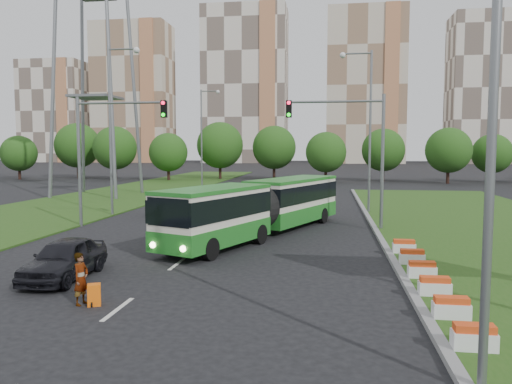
% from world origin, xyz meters
% --- Properties ---
extents(ground, '(360.00, 360.00, 0.00)m').
position_xyz_m(ground, '(0.00, 0.00, 0.00)').
color(ground, black).
rests_on(ground, ground).
extents(grass_median, '(14.00, 60.00, 0.15)m').
position_xyz_m(grass_median, '(13.00, 8.00, 0.07)').
color(grass_median, '#264F16').
rests_on(grass_median, ground).
extents(median_kerb, '(0.30, 60.00, 0.18)m').
position_xyz_m(median_kerb, '(6.05, 8.00, 0.09)').
color(median_kerb, gray).
rests_on(median_kerb, ground).
extents(left_verge, '(12.00, 110.00, 0.10)m').
position_xyz_m(left_verge, '(-18.00, 25.00, 0.05)').
color(left_verge, '#264F16').
rests_on(left_verge, ground).
extents(lane_markings, '(0.20, 100.00, 0.01)m').
position_xyz_m(lane_markings, '(-3.00, 20.00, 0.00)').
color(lane_markings, silver).
rests_on(lane_markings, ground).
extents(flower_planters, '(1.10, 11.50, 0.60)m').
position_xyz_m(flower_planters, '(6.70, -2.50, 0.45)').
color(flower_planters, white).
rests_on(flower_planters, grass_median).
extents(traffic_mast_median, '(5.76, 0.32, 8.00)m').
position_xyz_m(traffic_mast_median, '(4.78, 10.00, 5.35)').
color(traffic_mast_median, slate).
rests_on(traffic_mast_median, ground).
extents(traffic_mast_left, '(5.76, 0.32, 8.00)m').
position_xyz_m(traffic_mast_left, '(-10.38, 9.00, 5.35)').
color(traffic_mast_left, slate).
rests_on(traffic_mast_left, ground).
extents(street_lamps, '(36.00, 60.00, 12.00)m').
position_xyz_m(street_lamps, '(-3.00, 10.00, 6.00)').
color(street_lamps, slate).
rests_on(street_lamps, ground).
extents(tree_line, '(120.00, 8.00, 9.00)m').
position_xyz_m(tree_line, '(10.00, 55.00, 4.50)').
color(tree_line, '#235316').
rests_on(tree_line, ground).
extents(apartment_tower_west, '(26.00, 15.00, 48.00)m').
position_xyz_m(apartment_tower_west, '(-65.00, 150.00, 24.00)').
color(apartment_tower_west, beige).
rests_on(apartment_tower_west, ground).
extents(apartment_tower_cwest, '(28.00, 15.00, 52.00)m').
position_xyz_m(apartment_tower_cwest, '(-25.00, 150.00, 26.00)').
color(apartment_tower_cwest, silver).
rests_on(apartment_tower_cwest, ground).
extents(apartment_tower_ceast, '(25.00, 15.00, 50.00)m').
position_xyz_m(apartment_tower_ceast, '(15.00, 150.00, 25.00)').
color(apartment_tower_ceast, beige).
rests_on(apartment_tower_ceast, ground).
extents(apartment_tower_east, '(27.00, 15.00, 47.00)m').
position_xyz_m(apartment_tower_east, '(55.00, 150.00, 23.50)').
color(apartment_tower_east, silver).
rests_on(apartment_tower_east, ground).
extents(midrise_west, '(22.00, 14.00, 36.00)m').
position_xyz_m(midrise_west, '(-95.00, 150.00, 18.00)').
color(midrise_west, silver).
rests_on(midrise_west, ground).
extents(articulated_bus, '(2.49, 15.95, 2.63)m').
position_xyz_m(articulated_bus, '(-0.63, 7.39, 1.61)').
color(articulated_bus, silver).
rests_on(articulated_bus, ground).
extents(car_left_near, '(1.93, 4.51, 1.52)m').
position_xyz_m(car_left_near, '(-6.44, -2.90, 0.76)').
color(car_left_near, black).
rests_on(car_left_near, ground).
extents(car_left_far, '(2.80, 4.86, 1.51)m').
position_xyz_m(car_left_far, '(-8.09, 14.66, 0.76)').
color(car_left_far, black).
rests_on(car_left_far, ground).
extents(pedestrian, '(0.49, 0.66, 1.64)m').
position_xyz_m(pedestrian, '(-4.31, -5.73, 0.82)').
color(pedestrian, gray).
rests_on(pedestrian, ground).
extents(shopping_trolley, '(0.39, 0.41, 0.67)m').
position_xyz_m(shopping_trolley, '(-3.87, -5.76, 0.33)').
color(shopping_trolley, '#FF670D').
rests_on(shopping_trolley, ground).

